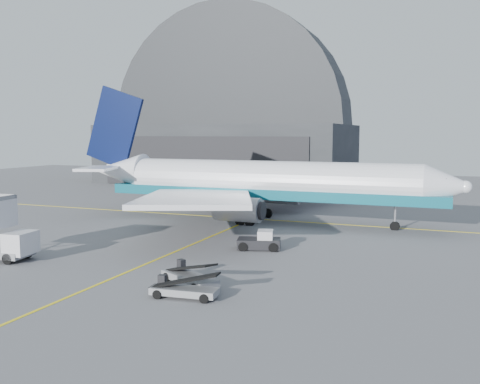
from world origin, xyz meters
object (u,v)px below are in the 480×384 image
at_px(pushback_tug, 260,242).
at_px(belt_loader_a, 184,289).
at_px(belt_loader_b, 189,276).
at_px(airliner, 254,182).

distance_m(pushback_tug, belt_loader_a, 15.14).
height_order(pushback_tug, belt_loader_b, belt_loader_b).
bearing_deg(airliner, belt_loader_b, -79.04).
xyz_separation_m(airliner, belt_loader_a, (6.13, -29.35, -4.09)).
relative_size(belt_loader_a, belt_loader_b, 0.93).
height_order(airliner, belt_loader_a, airliner).
relative_size(airliner, belt_loader_a, 10.20).
height_order(airliner, pushback_tug, airliner).
bearing_deg(belt_loader_b, pushback_tug, 115.74).
bearing_deg(pushback_tug, belt_loader_b, -108.87).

